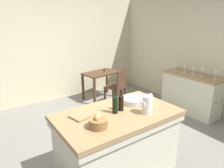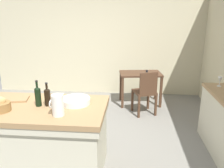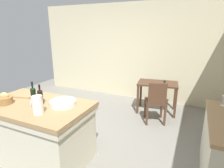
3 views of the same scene
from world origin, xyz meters
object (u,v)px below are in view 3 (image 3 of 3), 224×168
(writing_desk, at_px, (158,87))
(wooden_chair, at_px, (156,101))
(wash_bowl, at_px, (63,103))
(cutting_board, at_px, (25,95))
(wine_bottle_dark, at_px, (40,96))
(wine_glass_far_right, at_px, (224,99))
(island_table, at_px, (39,129))
(pitcher, at_px, (38,105))
(bread_basket, at_px, (5,100))
(wine_bottle_amber, at_px, (33,95))

(writing_desk, bearing_deg, wooden_chair, -81.51)
(writing_desk, distance_m, wash_bowl, 2.49)
(cutting_board, xyz_separation_m, wine_bottle_dark, (0.48, -0.14, 0.10))
(wine_glass_far_right, bearing_deg, cutting_board, -162.92)
(wine_bottle_dark, bearing_deg, wooden_chair, 54.70)
(island_table, height_order, pitcher, pitcher)
(cutting_board, relative_size, wine_glass_far_right, 1.99)
(wash_bowl, distance_m, wine_glass_far_right, 2.23)
(writing_desk, bearing_deg, bread_basket, -122.57)
(wooden_chair, height_order, bread_basket, bread_basket)
(island_table, relative_size, pitcher, 5.61)
(writing_desk, height_order, cutting_board, cutting_board)
(wine_glass_far_right, bearing_deg, island_table, -156.81)
(wine_glass_far_right, bearing_deg, wooden_chair, 143.24)
(writing_desk, distance_m, wine_glass_far_right, 1.85)
(island_table, height_order, wash_bowl, wash_bowl)
(island_table, xyz_separation_m, wine_bottle_amber, (-0.03, 0.01, 0.54))
(writing_desk, height_order, wash_bowl, wash_bowl)
(wash_bowl, bearing_deg, writing_desk, 69.21)
(wooden_chair, xyz_separation_m, pitcher, (-1.07, -2.07, 0.52))
(writing_desk, xyz_separation_m, wash_bowl, (-0.87, -2.30, 0.32))
(bread_basket, distance_m, wine_bottle_dark, 0.52)
(cutting_board, xyz_separation_m, wine_bottle_amber, (0.37, -0.16, 0.12))
(wine_bottle_amber, xyz_separation_m, wine_glass_far_right, (2.46, 1.03, -0.03))
(island_table, distance_m, wine_glass_far_right, 2.69)
(wash_bowl, relative_size, cutting_board, 1.19)
(writing_desk, xyz_separation_m, wine_glass_far_right, (1.16, -1.39, 0.38))
(island_table, relative_size, bread_basket, 7.44)
(bread_basket, bearing_deg, cutting_board, 91.46)
(writing_desk, bearing_deg, wash_bowl, -110.79)
(cutting_board, relative_size, wine_bottle_amber, 0.95)
(wooden_chair, xyz_separation_m, wash_bowl, (-0.96, -1.72, 0.43))
(island_table, relative_size, wine_bottle_amber, 4.93)
(writing_desk, xyz_separation_m, pitcher, (-0.98, -2.65, 0.40))
(wine_glass_far_right, bearing_deg, pitcher, -149.39)
(pitcher, xyz_separation_m, wine_bottle_amber, (-0.32, 0.24, 0.01))
(wine_bottle_dark, relative_size, wine_bottle_amber, 0.91)
(pitcher, height_order, wine_glass_far_right, pitcher)
(writing_desk, bearing_deg, island_table, -117.61)
(writing_desk, distance_m, wine_bottle_amber, 2.77)
(bread_basket, relative_size, wine_bottle_amber, 0.66)
(writing_desk, distance_m, cutting_board, 2.82)
(wash_bowl, bearing_deg, pitcher, -106.95)
(bread_basket, bearing_deg, pitcher, -4.39)
(pitcher, height_order, cutting_board, pitcher)
(cutting_board, height_order, wine_glass_far_right, wine_glass_far_right)
(bread_basket, bearing_deg, island_table, 23.83)
(wooden_chair, bearing_deg, wash_bowl, -119.25)
(pitcher, height_order, wine_bottle_dark, wine_bottle_dark)
(wash_bowl, bearing_deg, wine_bottle_dark, -164.14)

